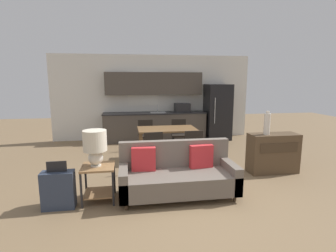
% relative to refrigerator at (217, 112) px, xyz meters
% --- Properties ---
extents(ground_plane, '(20.00, 20.00, 0.00)m').
position_rel_refrigerator_xyz_m(ground_plane, '(-2.04, -4.20, -0.89)').
color(ground_plane, '#7F6647').
extents(wall_back, '(6.40, 0.07, 2.70)m').
position_rel_refrigerator_xyz_m(wall_back, '(-2.05, 0.43, 0.46)').
color(wall_back, silver).
rests_on(wall_back, ground_plane).
extents(kitchen_counter, '(3.23, 0.65, 2.15)m').
position_rel_refrigerator_xyz_m(kitchen_counter, '(-2.03, 0.13, -0.05)').
color(kitchen_counter, '#4C443D').
rests_on(kitchen_counter, ground_plane).
extents(refrigerator, '(0.76, 0.79, 1.78)m').
position_rel_refrigerator_xyz_m(refrigerator, '(0.00, 0.00, 0.00)').
color(refrigerator, black).
rests_on(refrigerator, ground_plane).
extents(dining_table, '(1.40, 0.81, 0.76)m').
position_rel_refrigerator_xyz_m(dining_table, '(-1.97, -1.94, -0.20)').
color(dining_table, brown).
rests_on(dining_table, ground_plane).
extents(couch, '(1.91, 0.80, 0.89)m').
position_rel_refrigerator_xyz_m(couch, '(-2.12, -4.00, -0.55)').
color(couch, '#3D2D1E').
rests_on(couch, ground_plane).
extents(side_table, '(0.51, 0.51, 0.58)m').
position_rel_refrigerator_xyz_m(side_table, '(-3.40, -4.02, -0.50)').
color(side_table, olive).
rests_on(side_table, ground_plane).
extents(table_lamp, '(0.36, 0.36, 0.57)m').
position_rel_refrigerator_xyz_m(table_lamp, '(-3.43, -4.02, 0.04)').
color(table_lamp, silver).
rests_on(table_lamp, side_table).
extents(credenza, '(1.02, 0.41, 0.82)m').
position_rel_refrigerator_xyz_m(credenza, '(0.07, -3.24, -0.48)').
color(credenza, brown).
rests_on(credenza, ground_plane).
extents(vase, '(0.12, 0.12, 0.48)m').
position_rel_refrigerator_xyz_m(vase, '(-0.13, -3.27, 0.15)').
color(vase, beige).
rests_on(vase, credenza).
extents(dining_chair_far_left, '(0.44, 0.44, 0.85)m').
position_rel_refrigerator_xyz_m(dining_chair_far_left, '(-2.42, -1.16, -0.41)').
color(dining_chair_far_left, black).
rests_on(dining_chair_far_left, ground_plane).
extents(dining_chair_near_left, '(0.47, 0.47, 0.85)m').
position_rel_refrigerator_xyz_m(dining_chair_near_left, '(-2.41, -2.70, -0.41)').
color(dining_chair_near_left, black).
rests_on(dining_chair_near_left, ground_plane).
extents(dining_chair_near_right, '(0.42, 0.42, 0.85)m').
position_rel_refrigerator_xyz_m(dining_chair_near_right, '(-1.52, -2.67, -0.41)').
color(dining_chair_near_right, black).
rests_on(dining_chair_near_right, ground_plane).
extents(dining_chair_far_right, '(0.46, 0.46, 0.85)m').
position_rel_refrigerator_xyz_m(dining_chair_far_right, '(-1.52, -1.20, -0.41)').
color(dining_chair_far_right, black).
rests_on(dining_chair_far_right, ground_plane).
extents(suitcase, '(0.47, 0.22, 0.74)m').
position_rel_refrigerator_xyz_m(suitcase, '(-3.97, -4.19, -0.59)').
color(suitcase, '#2D384C').
rests_on(suitcase, ground_plane).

